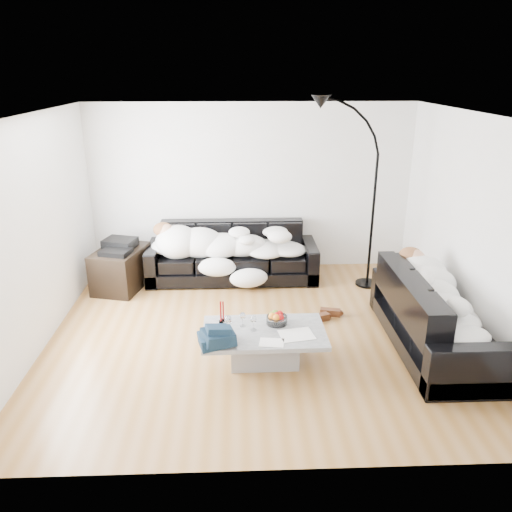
{
  "coord_description": "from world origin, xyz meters",
  "views": [
    {
      "loc": [
        -0.22,
        -5.42,
        3.05
      ],
      "look_at": [
        0.0,
        0.3,
        0.9
      ],
      "focal_mm": 35.0,
      "sensor_mm": 36.0,
      "label": 1
    }
  ],
  "objects_px": {
    "sofa_back": "(232,253)",
    "candle_left": "(221,312)",
    "fruit_bowl": "(277,318)",
    "wine_glass_b": "(228,324)",
    "floor_lamp": "(373,207)",
    "wine_glass_a": "(243,319)",
    "wine_glass_c": "(253,323)",
    "sleeper_right": "(438,296)",
    "sleeper_back": "(232,240)",
    "candle_right": "(223,311)",
    "av_cabinet": "(121,269)",
    "stereo": "(119,245)",
    "sofa_right": "(435,313)",
    "coffee_table": "(264,346)",
    "shoes": "(324,315)"
  },
  "relations": [
    {
      "from": "av_cabinet",
      "to": "stereo",
      "type": "distance_m",
      "value": 0.36
    },
    {
      "from": "fruit_bowl",
      "to": "stereo",
      "type": "bearing_deg",
      "value": 137.98
    },
    {
      "from": "sleeper_back",
      "to": "wine_glass_c",
      "type": "bearing_deg",
      "value": -84.02
    },
    {
      "from": "fruit_bowl",
      "to": "shoes",
      "type": "xyz_separation_m",
      "value": [
        0.69,
        0.84,
        -0.41
      ]
    },
    {
      "from": "wine_glass_a",
      "to": "sofa_back",
      "type": "bearing_deg",
      "value": 93.19
    },
    {
      "from": "sleeper_back",
      "to": "fruit_bowl",
      "type": "height_order",
      "value": "sleeper_back"
    },
    {
      "from": "sleeper_back",
      "to": "sleeper_right",
      "type": "height_order",
      "value": "sleeper_right"
    },
    {
      "from": "sofa_back",
      "to": "shoes",
      "type": "xyz_separation_m",
      "value": [
        1.2,
        -1.38,
        -0.37
      ]
    },
    {
      "from": "sofa_back",
      "to": "coffee_table",
      "type": "bearing_deg",
      "value": -81.41
    },
    {
      "from": "sleeper_back",
      "to": "shoes",
      "type": "bearing_deg",
      "value": -47.98
    },
    {
      "from": "sofa_back",
      "to": "fruit_bowl",
      "type": "distance_m",
      "value": 2.28
    },
    {
      "from": "fruit_bowl",
      "to": "wine_glass_b",
      "type": "bearing_deg",
      "value": -163.33
    },
    {
      "from": "sleeper_back",
      "to": "wine_glass_a",
      "type": "height_order",
      "value": "sleeper_back"
    },
    {
      "from": "sofa_right",
      "to": "sleeper_back",
      "type": "bearing_deg",
      "value": 48.52
    },
    {
      "from": "wine_glass_b",
      "to": "av_cabinet",
      "type": "xyz_separation_m",
      "value": [
        -1.61,
        2.09,
        -0.18
      ]
    },
    {
      "from": "candle_right",
      "to": "av_cabinet",
      "type": "height_order",
      "value": "candle_right"
    },
    {
      "from": "candle_left",
      "to": "floor_lamp",
      "type": "distance_m",
      "value": 2.91
    },
    {
      "from": "sleeper_back",
      "to": "floor_lamp",
      "type": "relative_size",
      "value": 0.9
    },
    {
      "from": "sofa_back",
      "to": "candle_left",
      "type": "distance_m",
      "value": 2.18
    },
    {
      "from": "sofa_back",
      "to": "fruit_bowl",
      "type": "xyz_separation_m",
      "value": [
        0.51,
        -2.22,
        0.04
      ]
    },
    {
      "from": "av_cabinet",
      "to": "sofa_back",
      "type": "bearing_deg",
      "value": 24.2
    },
    {
      "from": "sleeper_right",
      "to": "shoes",
      "type": "distance_m",
      "value": 1.48
    },
    {
      "from": "coffee_table",
      "to": "stereo",
      "type": "relative_size",
      "value": 3.02
    },
    {
      "from": "sofa_right",
      "to": "floor_lamp",
      "type": "xyz_separation_m",
      "value": [
        -0.31,
        1.79,
        0.77
      ]
    },
    {
      "from": "wine_glass_b",
      "to": "av_cabinet",
      "type": "distance_m",
      "value": 2.64
    },
    {
      "from": "sleeper_back",
      "to": "stereo",
      "type": "bearing_deg",
      "value": -171.72
    },
    {
      "from": "sofa_back",
      "to": "sofa_right",
      "type": "distance_m",
      "value": 3.15
    },
    {
      "from": "sleeper_back",
      "to": "candle_left",
      "type": "xyz_separation_m",
      "value": [
        -0.11,
        -2.13,
        -0.12
      ]
    },
    {
      "from": "wine_glass_a",
      "to": "wine_glass_c",
      "type": "xyz_separation_m",
      "value": [
        0.12,
        -0.1,
        0.0
      ]
    },
    {
      "from": "sleeper_right",
      "to": "coffee_table",
      "type": "bearing_deg",
      "value": 97.51
    },
    {
      "from": "sleeper_back",
      "to": "candle_right",
      "type": "distance_m",
      "value": 2.09
    },
    {
      "from": "sleeper_back",
      "to": "candle_left",
      "type": "distance_m",
      "value": 2.13
    },
    {
      "from": "sofa_right",
      "to": "wine_glass_a",
      "type": "bearing_deg",
      "value": 93.79
    },
    {
      "from": "floor_lamp",
      "to": "wine_glass_a",
      "type": "bearing_deg",
      "value": -133.25
    },
    {
      "from": "candle_right",
      "to": "floor_lamp",
      "type": "bearing_deg",
      "value": 40.52
    },
    {
      "from": "sleeper_right",
      "to": "sleeper_back",
      "type": "bearing_deg",
      "value": 48.52
    },
    {
      "from": "sleeper_right",
      "to": "wine_glass_a",
      "type": "xyz_separation_m",
      "value": [
        -2.21,
        -0.15,
        -0.17
      ]
    },
    {
      "from": "floor_lamp",
      "to": "coffee_table",
      "type": "bearing_deg",
      "value": -127.91
    },
    {
      "from": "sofa_right",
      "to": "av_cabinet",
      "type": "distance_m",
      "value": 4.38
    },
    {
      "from": "candle_right",
      "to": "wine_glass_a",
      "type": "bearing_deg",
      "value": -31.45
    },
    {
      "from": "floor_lamp",
      "to": "candle_right",
      "type": "bearing_deg",
      "value": -138.31
    },
    {
      "from": "av_cabinet",
      "to": "wine_glass_b",
      "type": "bearing_deg",
      "value": -38.26
    },
    {
      "from": "av_cabinet",
      "to": "floor_lamp",
      "type": "relative_size",
      "value": 0.36
    },
    {
      "from": "wine_glass_a",
      "to": "candle_right",
      "type": "xyz_separation_m",
      "value": [
        -0.22,
        0.13,
        0.04
      ]
    },
    {
      "from": "wine_glass_b",
      "to": "floor_lamp",
      "type": "xyz_separation_m",
      "value": [
        2.06,
        2.06,
        0.72
      ]
    },
    {
      "from": "coffee_table",
      "to": "candle_left",
      "type": "height_order",
      "value": "candle_left"
    },
    {
      "from": "fruit_bowl",
      "to": "sofa_back",
      "type": "bearing_deg",
      "value": 102.9
    },
    {
      "from": "coffee_table",
      "to": "wine_glass_a",
      "type": "distance_m",
      "value": 0.38
    },
    {
      "from": "wine_glass_b",
      "to": "candle_left",
      "type": "xyz_separation_m",
      "value": [
        -0.09,
        0.2,
        0.04
      ]
    },
    {
      "from": "wine_glass_c",
      "to": "stereo",
      "type": "height_order",
      "value": "stereo"
    }
  ]
}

